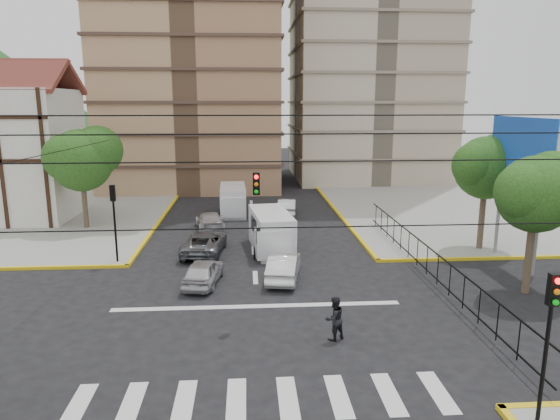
{
  "coord_description": "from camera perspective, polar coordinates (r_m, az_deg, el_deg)",
  "views": [
    {
      "loc": [
        -0.38,
        -19.9,
        9.03
      ],
      "look_at": [
        1.18,
        3.22,
        4.0
      ],
      "focal_mm": 32.0,
      "sensor_mm": 36.0,
      "label": 1
    }
  ],
  "objects": [
    {
      "name": "tudor_building",
      "position": [
        44.19,
        -28.93,
        5.83
      ],
      "size": [
        10.8,
        8.05,
        12.23
      ],
      "color": "silver",
      "rests_on": "ground"
    },
    {
      "name": "stop_line",
      "position": [
        22.95,
        -2.65,
        -10.92
      ],
      "size": [
        13.0,
        0.4,
        0.01
      ],
      "primitive_type": "cube",
      "color": "silver",
      "rests_on": "ground"
    },
    {
      "name": "van_left_lane",
      "position": [
        40.9,
        -5.41,
        1.05
      ],
      "size": [
        2.17,
        5.18,
        2.31
      ],
      "rotation": [
        0.0,
        0.0,
        0.03
      ],
      "color": "silver",
      "rests_on": "ground"
    },
    {
      "name": "billboard",
      "position": [
        30.0,
        25.91,
        5.22
      ],
      "size": [
        0.36,
        6.2,
        8.1
      ],
      "color": "slate",
      "rests_on": "ground"
    },
    {
      "name": "ground",
      "position": [
        21.85,
        -2.58,
        -12.17
      ],
      "size": [
        160.0,
        160.0,
        0.0
      ],
      "primitive_type": "plane",
      "color": "black",
      "rests_on": "ground"
    },
    {
      "name": "sidewalk_ne",
      "position": [
        45.69,
        22.72,
        -0.02
      ],
      "size": [
        26.0,
        26.0,
        0.15
      ],
      "primitive_type": "cube",
      "color": "gray",
      "rests_on": "ground"
    },
    {
      "name": "traffic_light_se",
      "position": [
        15.76,
        28.4,
        -11.37
      ],
      "size": [
        0.28,
        0.22,
        4.4
      ],
      "color": "black",
      "rests_on": "ground"
    },
    {
      "name": "car_silver_front_left",
      "position": [
        25.62,
        -8.74,
        -6.99
      ],
      "size": [
        2.13,
        4.03,
        1.31
      ],
      "primitive_type": "imported",
      "rotation": [
        0.0,
        0.0,
        2.98
      ],
      "color": "silver",
      "rests_on": "ground"
    },
    {
      "name": "tree_tudor",
      "position": [
        37.9,
        -21.65,
        5.62
      ],
      "size": [
        5.39,
        4.4,
        7.43
      ],
      "color": "#473828",
      "rests_on": "ground"
    },
    {
      "name": "traffic_light_nw",
      "position": [
        29.28,
        -18.46,
        -0.05
      ],
      "size": [
        0.28,
        0.22,
        4.4
      ],
      "color": "black",
      "rests_on": "ground"
    },
    {
      "name": "car_white_front_right",
      "position": [
        26.02,
        0.42,
        -6.44
      ],
      "size": [
        2.18,
        4.4,
        1.39
      ],
      "primitive_type": "imported",
      "rotation": [
        0.0,
        0.0,
        2.97
      ],
      "color": "silver",
      "rests_on": "ground"
    },
    {
      "name": "crosswalk_stripes",
      "position": [
        16.58,
        -2.05,
        -20.75
      ],
      "size": [
        12.0,
        2.4,
        0.01
      ],
      "primitive_type": "cube",
      "color": "silver",
      "rests_on": "ground"
    },
    {
      "name": "traffic_light_hanging",
      "position": [
        18.14,
        -2.6,
        2.3
      ],
      "size": [
        18.0,
        9.12,
        0.92
      ],
      "color": "black",
      "rests_on": "ground"
    },
    {
      "name": "car_darkgrey_mid_right",
      "position": [
        36.06,
        -1.45,
        -1.08
      ],
      "size": [
        2.28,
        4.42,
        1.44
      ],
      "primitive_type": "imported",
      "rotation": [
        0.0,
        0.0,
        3.0
      ],
      "color": "black",
      "rests_on": "ground"
    },
    {
      "name": "van_right_lane",
      "position": [
        30.58,
        -1.0,
        -2.64
      ],
      "size": [
        2.74,
        5.59,
        2.42
      ],
      "rotation": [
        0.0,
        0.0,
        0.12
      ],
      "color": "silver",
      "rests_on": "ground"
    },
    {
      "name": "park_fence",
      "position": [
        27.66,
        16.34,
        -7.33
      ],
      "size": [
        0.1,
        22.5,
        1.66
      ],
      "primitive_type": null,
      "color": "black",
      "rests_on": "ground"
    },
    {
      "name": "pedestrian_crosswalk",
      "position": [
        19.76,
        6.22,
        -12.22
      ],
      "size": [
        1.06,
        0.99,
        1.74
      ],
      "primitive_type": "imported",
      "rotation": [
        0.0,
        0.0,
        3.65
      ],
      "color": "black",
      "rests_on": "ground"
    },
    {
      "name": "tree_park_c",
      "position": [
        32.54,
        22.65,
        4.79
      ],
      "size": [
        4.65,
        3.8,
        7.25
      ],
      "color": "#473828",
      "rests_on": "ground"
    },
    {
      "name": "car_grey_mid_left",
      "position": [
        30.64,
        -8.64,
        -3.71
      ],
      "size": [
        2.72,
        5.1,
        1.36
      ],
      "primitive_type": "imported",
      "rotation": [
        0.0,
        0.0,
        3.05
      ],
      "color": "slate",
      "rests_on": "ground"
    },
    {
      "name": "tree_park_a",
      "position": [
        26.03,
        27.36,
        1.98
      ],
      "size": [
        4.41,
        3.6,
        6.83
      ],
      "color": "#473828",
      "rests_on": "ground"
    },
    {
      "name": "car_white_rear_right",
      "position": [
        40.68,
        0.79,
        0.38
      ],
      "size": [
        1.83,
        4.15,
        1.33
      ],
      "primitive_type": "imported",
      "rotation": [
        0.0,
        0.0,
        3.03
      ],
      "color": "silver",
      "rests_on": "ground"
    },
    {
      "name": "car_silver_rear_left",
      "position": [
        36.26,
        -8.02,
        -1.25
      ],
      "size": [
        2.52,
        4.67,
        1.29
      ],
      "primitive_type": "imported",
      "rotation": [
        0.0,
        0.0,
        3.31
      ],
      "color": "silver",
      "rests_on": "ground"
    }
  ]
}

